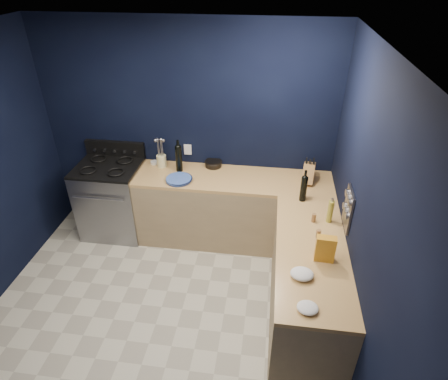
% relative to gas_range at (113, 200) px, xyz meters
% --- Properties ---
extents(floor, '(3.50, 3.50, 0.02)m').
position_rel_gas_range_xyz_m(floor, '(0.93, -1.42, -0.47)').
color(floor, '#B9B5A1').
rests_on(floor, ground).
extents(ceiling, '(3.50, 3.50, 0.02)m').
position_rel_gas_range_xyz_m(ceiling, '(0.93, -1.42, 2.15)').
color(ceiling, silver).
rests_on(ceiling, ground).
extents(wall_back, '(3.50, 0.02, 2.60)m').
position_rel_gas_range_xyz_m(wall_back, '(0.93, 0.34, 0.84)').
color(wall_back, black).
rests_on(wall_back, ground).
extents(wall_right, '(0.02, 3.50, 2.60)m').
position_rel_gas_range_xyz_m(wall_right, '(2.69, -1.42, 0.84)').
color(wall_right, black).
rests_on(wall_right, ground).
extents(cab_back, '(2.30, 0.63, 0.86)m').
position_rel_gas_range_xyz_m(cab_back, '(1.53, 0.02, -0.03)').
color(cab_back, '#9F8660').
rests_on(cab_back, floor).
extents(top_back, '(2.30, 0.63, 0.04)m').
position_rel_gas_range_xyz_m(top_back, '(1.53, 0.02, 0.42)').
color(top_back, olive).
rests_on(top_back, cab_back).
extents(cab_right, '(0.63, 1.67, 0.86)m').
position_rel_gas_range_xyz_m(cab_right, '(2.37, -1.13, -0.03)').
color(cab_right, '#9F8660').
rests_on(cab_right, floor).
extents(top_right, '(0.63, 1.67, 0.04)m').
position_rel_gas_range_xyz_m(top_right, '(2.37, -1.13, 0.42)').
color(top_right, olive).
rests_on(top_right, cab_right).
extents(gas_range, '(0.76, 0.66, 0.92)m').
position_rel_gas_range_xyz_m(gas_range, '(0.00, 0.00, 0.00)').
color(gas_range, gray).
rests_on(gas_range, floor).
extents(oven_door, '(0.59, 0.02, 0.42)m').
position_rel_gas_range_xyz_m(oven_door, '(0.00, -0.32, -0.01)').
color(oven_door, black).
rests_on(oven_door, gas_range).
extents(cooktop, '(0.76, 0.66, 0.03)m').
position_rel_gas_range_xyz_m(cooktop, '(0.00, 0.00, 0.48)').
color(cooktop, black).
rests_on(cooktop, gas_range).
extents(backguard, '(0.76, 0.06, 0.20)m').
position_rel_gas_range_xyz_m(backguard, '(0.00, 0.30, 0.58)').
color(backguard, black).
rests_on(backguard, gas_range).
extents(spice_panel, '(0.02, 0.28, 0.38)m').
position_rel_gas_range_xyz_m(spice_panel, '(2.67, -0.87, 0.72)').
color(spice_panel, gray).
rests_on(spice_panel, wall_right).
extents(wall_outlet, '(0.09, 0.02, 0.13)m').
position_rel_gas_range_xyz_m(wall_outlet, '(0.93, 0.32, 0.62)').
color(wall_outlet, white).
rests_on(wall_outlet, wall_back).
extents(plate_stack, '(0.32, 0.32, 0.04)m').
position_rel_gas_range_xyz_m(plate_stack, '(0.92, -0.14, 0.46)').
color(plate_stack, '#3267A8').
rests_on(plate_stack, top_back).
extents(ramekin, '(0.10, 0.10, 0.04)m').
position_rel_gas_range_xyz_m(ramekin, '(0.52, 0.23, 0.46)').
color(ramekin, white).
rests_on(ramekin, top_back).
extents(utensil_crock, '(0.13, 0.13, 0.15)m').
position_rel_gas_range_xyz_m(utensil_crock, '(0.63, 0.18, 0.51)').
color(utensil_crock, beige).
rests_on(utensil_crock, top_back).
extents(wine_bottle_back, '(0.08, 0.08, 0.32)m').
position_rel_gas_range_xyz_m(wine_bottle_back, '(0.87, 0.10, 0.60)').
color(wine_bottle_back, black).
rests_on(wine_bottle_back, top_back).
extents(lemon_basket, '(0.23, 0.23, 0.08)m').
position_rel_gas_range_xyz_m(lemon_basket, '(1.26, 0.26, 0.48)').
color(lemon_basket, black).
rests_on(lemon_basket, top_back).
extents(knife_block, '(0.16, 0.28, 0.28)m').
position_rel_gas_range_xyz_m(knife_block, '(2.38, 0.05, 0.55)').
color(knife_block, olive).
rests_on(knife_block, top_back).
extents(wine_bottle_right, '(0.08, 0.08, 0.28)m').
position_rel_gas_range_xyz_m(wine_bottle_right, '(2.31, -0.35, 0.58)').
color(wine_bottle_right, black).
rests_on(wine_bottle_right, top_right).
extents(oil_bottle, '(0.07, 0.07, 0.23)m').
position_rel_gas_range_xyz_m(oil_bottle, '(2.55, -0.69, 0.56)').
color(oil_bottle, '#A19B33').
rests_on(oil_bottle, top_right).
extents(spice_jar_near, '(0.04, 0.04, 0.09)m').
position_rel_gas_range_xyz_m(spice_jar_near, '(2.40, -0.72, 0.48)').
color(spice_jar_near, olive).
rests_on(spice_jar_near, top_right).
extents(spice_jar_far, '(0.05, 0.05, 0.08)m').
position_rel_gas_range_xyz_m(spice_jar_far, '(2.43, -0.96, 0.48)').
color(spice_jar_far, olive).
rests_on(spice_jar_far, top_right).
extents(crouton_bag, '(0.17, 0.09, 0.24)m').
position_rel_gas_range_xyz_m(crouton_bag, '(2.45, -1.25, 0.56)').
color(crouton_bag, '#AA2E13').
rests_on(crouton_bag, top_right).
extents(towel_front, '(0.19, 0.16, 0.07)m').
position_rel_gas_range_xyz_m(towel_front, '(2.26, -1.49, 0.47)').
color(towel_front, white).
rests_on(towel_front, top_right).
extents(towel_end, '(0.20, 0.20, 0.05)m').
position_rel_gas_range_xyz_m(towel_end, '(2.29, -1.82, 0.46)').
color(towel_end, white).
rests_on(towel_end, top_right).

